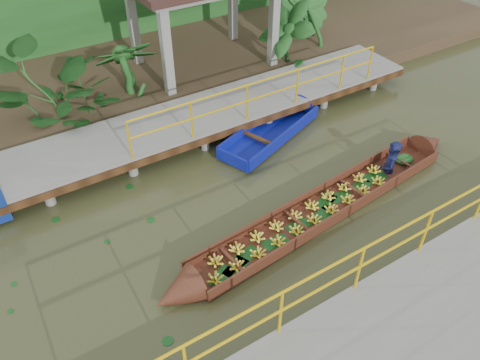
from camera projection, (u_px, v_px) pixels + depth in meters
ground at (225, 225)px, 10.10m from camera, size 80.00×80.00×0.00m
land_strip at (105, 77)px, 14.85m from camera, size 30.00×8.00×0.45m
far_dock at (157, 131)px, 12.04m from camera, size 16.00×2.06×1.66m
near_dock at (409, 344)px, 7.58m from camera, size 18.00×2.40×1.73m
vendor_boat at (338, 195)px, 10.46m from camera, size 8.64×1.67×2.04m
moored_blue_boat at (289, 118)px, 13.10m from camera, size 3.93×2.26×0.91m
tropical_plants at (126, 68)px, 12.65m from camera, size 14.61×1.61×2.01m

